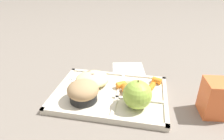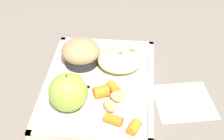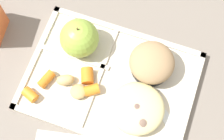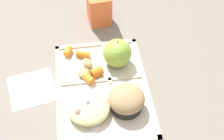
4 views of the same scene
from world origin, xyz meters
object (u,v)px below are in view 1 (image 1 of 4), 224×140
object	(u,v)px
green_apple	(137,95)
plastic_fork	(79,85)
milk_carton	(216,98)
lunch_tray	(111,94)
bran_muffin	(83,92)

from	to	relation	value
green_apple	plastic_fork	bearing A→B (deg)	-20.31
plastic_fork	milk_carton	xyz separation A→B (m)	(-0.41, 0.05, 0.04)
plastic_fork	milk_carton	distance (m)	0.41
lunch_tray	milk_carton	size ratio (longest dim) A/B	3.40
green_apple	plastic_fork	size ratio (longest dim) A/B	0.71
lunch_tray	plastic_fork	xyz separation A→B (m)	(0.11, -0.02, 0.01)
lunch_tray	bran_muffin	xyz separation A→B (m)	(0.07, 0.05, 0.04)
lunch_tray	bran_muffin	distance (m)	0.10
lunch_tray	green_apple	world-z (taller)	green_apple
green_apple	plastic_fork	world-z (taller)	green_apple
green_apple	milk_carton	distance (m)	0.21
green_apple	lunch_tray	bearing A→B (deg)	-31.75
bran_muffin	milk_carton	size ratio (longest dim) A/B	0.90
bran_muffin	milk_carton	distance (m)	0.37
green_apple	bran_muffin	world-z (taller)	green_apple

